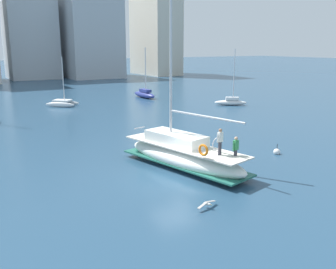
{
  "coord_description": "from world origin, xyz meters",
  "views": [
    {
      "loc": [
        -10.95,
        -18.05,
        7.69
      ],
      "look_at": [
        1.65,
        3.45,
        1.8
      ],
      "focal_mm": 40.41,
      "sensor_mm": 36.0,
      "label": 1
    }
  ],
  "objects_px": {
    "moored_sloop_far": "(144,94)",
    "mooring_buoy": "(277,152)",
    "moored_sloop_near": "(62,102)",
    "moored_cutter_left": "(231,101)",
    "main_sailboat": "(183,154)",
    "seagull": "(207,204)"
  },
  "relations": [
    {
      "from": "seagull",
      "to": "moored_sloop_far",
      "type": "bearing_deg",
      "value": 67.43
    },
    {
      "from": "moored_sloop_near",
      "to": "seagull",
      "type": "relative_size",
      "value": 4.95
    },
    {
      "from": "moored_sloop_far",
      "to": "seagull",
      "type": "height_order",
      "value": "moored_sloop_far"
    },
    {
      "from": "moored_cutter_left",
      "to": "seagull",
      "type": "bearing_deg",
      "value": -131.54
    },
    {
      "from": "seagull",
      "to": "mooring_buoy",
      "type": "relative_size",
      "value": 1.5
    },
    {
      "from": "main_sailboat",
      "to": "seagull",
      "type": "bearing_deg",
      "value": -111.94
    },
    {
      "from": "main_sailboat",
      "to": "mooring_buoy",
      "type": "height_order",
      "value": "main_sailboat"
    },
    {
      "from": "moored_sloop_near",
      "to": "mooring_buoy",
      "type": "height_order",
      "value": "moored_sloop_near"
    },
    {
      "from": "moored_sloop_near",
      "to": "moored_sloop_far",
      "type": "distance_m",
      "value": 12.97
    },
    {
      "from": "moored_cutter_left",
      "to": "seagull",
      "type": "xyz_separation_m",
      "value": [
        -21.86,
        -24.67,
        -0.27
      ]
    },
    {
      "from": "main_sailboat",
      "to": "moored_cutter_left",
      "type": "bearing_deg",
      "value": 43.97
    },
    {
      "from": "moored_sloop_far",
      "to": "mooring_buoy",
      "type": "xyz_separation_m",
      "value": [
        -5.42,
        -31.87,
        -0.43
      ]
    },
    {
      "from": "moored_cutter_left",
      "to": "moored_sloop_far",
      "type": "bearing_deg",
      "value": 118.03
    },
    {
      "from": "main_sailboat",
      "to": "mooring_buoy",
      "type": "relative_size",
      "value": 14.67
    },
    {
      "from": "moored_sloop_near",
      "to": "seagull",
      "type": "bearing_deg",
      "value": -94.09
    },
    {
      "from": "main_sailboat",
      "to": "seagull",
      "type": "relative_size",
      "value": 9.79
    },
    {
      "from": "seagull",
      "to": "mooring_buoy",
      "type": "bearing_deg",
      "value": 26.95
    },
    {
      "from": "moored_sloop_far",
      "to": "moored_cutter_left",
      "type": "relative_size",
      "value": 1.02
    },
    {
      "from": "moored_sloop_far",
      "to": "mooring_buoy",
      "type": "distance_m",
      "value": 32.33
    },
    {
      "from": "main_sailboat",
      "to": "moored_cutter_left",
      "type": "xyz_separation_m",
      "value": [
        19.5,
        18.81,
        -0.4
      ]
    },
    {
      "from": "main_sailboat",
      "to": "moored_sloop_near",
      "type": "distance_m",
      "value": 29.18
    },
    {
      "from": "moored_sloop_near",
      "to": "moored_cutter_left",
      "type": "relative_size",
      "value": 0.87
    }
  ]
}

